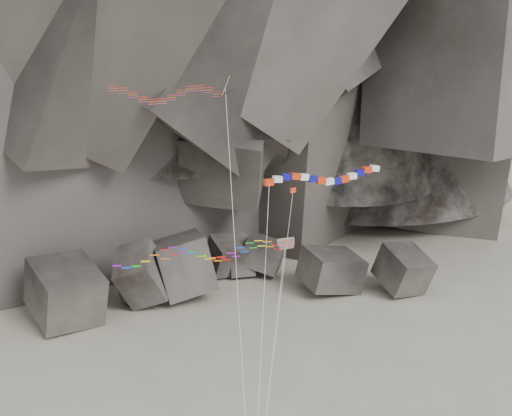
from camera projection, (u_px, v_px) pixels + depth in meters
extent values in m
cube|color=#47423F|center=(242.00, 268.00, 86.15)|extent=(3.48, 3.14, 3.14)
cube|color=#47423F|center=(230.00, 261.00, 86.37)|extent=(6.93, 6.70, 5.95)
cube|color=#47423F|center=(147.00, 284.00, 78.98)|extent=(7.73, 7.29, 5.19)
cube|color=#47423F|center=(403.00, 276.00, 80.34)|extent=(6.55, 7.52, 6.59)
cube|color=#47423F|center=(142.00, 285.00, 75.98)|extent=(7.25, 8.21, 8.59)
cube|color=#47423F|center=(66.00, 299.00, 71.94)|extent=(9.70, 10.65, 7.59)
cube|color=#47423F|center=(183.00, 272.00, 78.88)|extent=(7.72, 7.55, 8.49)
cube|color=#47423F|center=(331.00, 276.00, 81.00)|extent=(8.17, 6.98, 5.92)
cube|color=#47423F|center=(264.00, 260.00, 87.27)|extent=(7.65, 6.99, 5.68)
cylinder|color=silver|center=(238.00, 297.00, 42.34)|extent=(1.24, 12.36, 26.41)
cube|color=red|center=(269.00, 182.00, 47.07)|extent=(0.74, 0.55, 0.45)
cube|color=white|center=(277.00, 179.00, 47.26)|extent=(0.77, 0.55, 0.50)
cube|color=#100B81|center=(286.00, 177.00, 47.44)|extent=(0.79, 0.55, 0.53)
cube|color=red|center=(295.00, 176.00, 47.62)|extent=(0.79, 0.55, 0.54)
cube|color=white|center=(304.00, 177.00, 47.83)|extent=(0.77, 0.55, 0.51)
cube|color=#100B81|center=(313.00, 179.00, 48.07)|extent=(0.74, 0.55, 0.46)
cube|color=red|center=(321.00, 180.00, 48.36)|extent=(0.76, 0.55, 0.49)
cube|color=white|center=(329.00, 181.00, 48.67)|extent=(0.78, 0.55, 0.53)
cube|color=#100B81|center=(337.00, 181.00, 49.00)|extent=(0.79, 0.55, 0.54)
cube|color=red|center=(344.00, 179.00, 49.32)|extent=(0.78, 0.55, 0.52)
cube|color=white|center=(352.00, 176.00, 49.64)|extent=(0.75, 0.55, 0.48)
cube|color=#100B81|center=(359.00, 173.00, 49.93)|extent=(0.75, 0.55, 0.48)
cube|color=red|center=(367.00, 170.00, 50.20)|extent=(0.78, 0.55, 0.52)
cube|color=white|center=(375.00, 168.00, 50.45)|extent=(0.79, 0.55, 0.54)
cylinder|color=silver|center=(262.00, 344.00, 43.38)|extent=(4.35, 11.85, 19.50)
cube|color=gold|center=(286.00, 242.00, 44.53)|extent=(1.28, 0.54, 0.69)
cube|color=#0CB219|center=(286.00, 246.00, 44.44)|extent=(1.07, 0.40, 0.47)
cylinder|color=silver|center=(270.00, 379.00, 42.20)|extent=(4.56, 8.32, 16.05)
cube|color=red|center=(293.00, 190.00, 45.27)|extent=(0.51, 0.31, 0.36)
cube|color=#100B81|center=(291.00, 190.00, 45.24)|extent=(0.20, 0.14, 0.37)
cylinder|color=silver|center=(274.00, 351.00, 42.57)|extent=(5.51, 9.77, 19.35)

